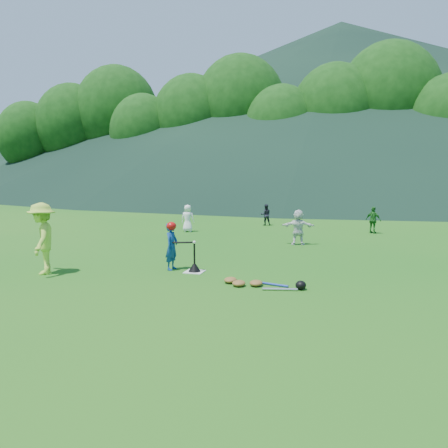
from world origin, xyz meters
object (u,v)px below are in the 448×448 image
Objects in this scene: batter_child at (172,246)px; fielder_b at (266,215)px; batting_tee at (194,267)px; equipment_pile at (256,283)px; fielder_d at (298,227)px; fielder_c at (373,220)px; fielder_a at (188,218)px; adult_coach at (42,239)px; home_plate at (195,272)px.

batter_child is 1.21× the size of fielder_b.
batting_tee reaches higher than equipment_pile.
batter_child is at bearing 170.65° from batting_tee.
fielder_d is 5.72m from equipment_pile.
fielder_d is (-2.52, -3.61, 0.06)m from fielder_c.
equipment_pile is (-0.17, -5.69, -0.53)m from fielder_d.
batting_tee is (0.64, -0.11, -0.46)m from batter_child.
adult_coach is at bearing 82.27° from fielder_a.
home_plate is at bearing 59.41° from fielder_d.
equipment_pile reaches higher than home_plate.
fielder_d is (2.54, 4.73, 0.01)m from batter_child.
adult_coach is 11.53m from fielder_b.
home_plate is 0.12m from batting_tee.
fielder_d is at bearing 68.56° from batting_tee.
batter_child is at bearing 52.61° from fielder_d.
batting_tee is (-4.42, -8.44, -0.41)m from fielder_c.
fielder_a reaches higher than fielder_c.
fielder_b is at bearing 100.21° from equipment_pile.
fielder_c is (7.26, 1.65, -0.02)m from fielder_a.
adult_coach is at bearing -176.28° from equipment_pile.
fielder_a is 5.13m from fielder_d.
fielder_c is 0.90× the size of fielder_d.
fielder_b reaches higher than home_plate.
batter_child is at bearing 157.84° from equipment_pile.
batting_tee is (-1.90, -4.83, -0.46)m from fielder_d.
equipment_pile is (1.94, -10.74, -0.42)m from fielder_b.
batter_child is 9.79m from fielder_b.
home_plate is at bearing 153.55° from equipment_pile.
fielder_d is at bearing 83.91° from fielder_c.
fielder_b is at bearing -134.04° from fielder_a.
batter_child is 7.04m from fielder_a.
batter_child is 3.07m from adult_coach.
fielder_a is at bearing 22.35° from batter_child.
home_plate is 0.87m from batter_child.
batting_tee reaches higher than home_plate.
fielder_a is 1.14× the size of fielder_b.
fielder_d reaches higher than batter_child.
fielder_d reaches higher than equipment_pile.
fielder_b is 9.89m from batting_tee.
fielder_c is at bearing -134.06° from fielder_d.
fielder_a is 8.92m from equipment_pile.
fielder_c reaches higher than batting_tee.
fielder_b is at bearing 134.90° from adult_coach.
equipment_pile is at bearing -26.45° from batting_tee.
fielder_d is at bearing 88.25° from equipment_pile.
fielder_a is 4.06m from fielder_b.
batting_tee is (3.41, 1.19, -0.72)m from adult_coach.
fielder_c is at bearing 111.92° from adult_coach.
fielder_a is 1.63× the size of batting_tee.
batter_child is 1.10× the size of fielder_c.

